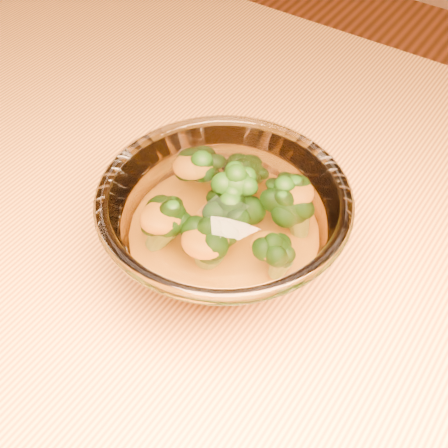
{
  "coord_description": "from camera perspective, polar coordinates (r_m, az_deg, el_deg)",
  "views": [
    {
      "loc": [
        0.19,
        -0.33,
        1.19
      ],
      "look_at": [
        -0.01,
        -0.03,
        0.8
      ],
      "focal_mm": 50.0,
      "sensor_mm": 36.0,
      "label": 1
    }
  ],
  "objects": [
    {
      "name": "glass_bowl",
      "position": [
        0.54,
        0.0,
        -0.34
      ],
      "size": [
        0.21,
        0.21,
        0.09
      ],
      "color": "white",
      "rests_on": "table"
    },
    {
      "name": "table",
      "position": [
        0.66,
        2.19,
        -7.83
      ],
      "size": [
        1.2,
        0.8,
        0.75
      ],
      "color": "gold",
      "rests_on": "ground"
    },
    {
      "name": "broccoli_heap",
      "position": [
        0.53,
        0.81,
        1.34
      ],
      "size": [
        0.14,
        0.13,
        0.07
      ],
      "color": "black",
      "rests_on": "cheese_sauce"
    },
    {
      "name": "cheese_sauce",
      "position": [
        0.55,
        0.0,
        -1.73
      ],
      "size": [
        0.12,
        0.12,
        0.03
      ],
      "primitive_type": "ellipsoid",
      "color": "#DC5E12",
      "rests_on": "glass_bowl"
    }
  ]
}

